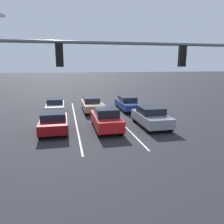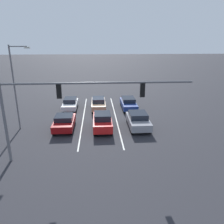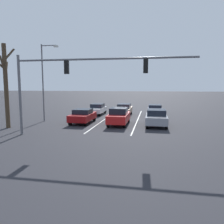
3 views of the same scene
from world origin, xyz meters
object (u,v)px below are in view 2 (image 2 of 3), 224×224
Objects in this scene: car_silver_rightlane_second at (70,103)px; traffic_signal_gantry at (65,99)px; car_gray_leftlane_front at (138,120)px; car_tan_midlane_second at (98,103)px; car_red_midlane_front at (102,121)px; street_lamp_right_shoulder at (16,83)px; car_maroon_rightlane_front at (64,122)px; car_navy_leftlane_second at (128,103)px.

traffic_signal_gantry reaches higher than car_silver_rightlane_second.
car_gray_leftlane_front is 0.32× the size of traffic_signal_gantry.
car_silver_rightlane_second is at bearing -3.75° from car_tan_midlane_second.
car_red_midlane_front is 0.93× the size of car_tan_midlane_second.
street_lamp_right_shoulder reaches higher than car_red_midlane_front.
street_lamp_right_shoulder is at bearing 56.82° from car_silver_rightlane_second.
car_tan_midlane_second is at bearing -100.74° from traffic_signal_gantry.
car_tan_midlane_second is at bearing -141.86° from street_lamp_right_shoulder.
traffic_signal_gantry is at bearing 95.77° from car_silver_rightlane_second.
street_lamp_right_shoulder reaches higher than car_gray_leftlane_front.
street_lamp_right_shoulder reaches higher than car_maroon_rightlane_front.
traffic_signal_gantry is (2.32, 12.22, 3.78)m from car_tan_midlane_second.
traffic_signal_gantry reaches higher than car_tan_midlane_second.
car_tan_midlane_second is 13.00m from traffic_signal_gantry.
street_lamp_right_shoulder is at bearing -49.19° from traffic_signal_gantry.
car_navy_leftlane_second is at bearing -152.82° from street_lamp_right_shoulder.
car_gray_leftlane_front is 9.24m from traffic_signal_gantry.
car_silver_rightlane_second is 0.53× the size of street_lamp_right_shoulder.
car_silver_rightlane_second is (7.47, -6.75, -0.05)m from car_gray_leftlane_front.
car_red_midlane_front is at bearing 2.16° from car_gray_leftlane_front.
traffic_signal_gantry is (6.21, 5.70, 3.77)m from car_gray_leftlane_front.
car_tan_midlane_second is at bearing -118.16° from car_maroon_rightlane_front.
car_silver_rightlane_second is at bearing -42.11° from car_gray_leftlane_front.
street_lamp_right_shoulder is at bearing -2.47° from car_gray_leftlane_front.
car_navy_leftlane_second is 0.58× the size of street_lamp_right_shoulder.
traffic_signal_gantry reaches higher than car_navy_leftlane_second.
car_silver_rightlane_second is 8.41m from street_lamp_right_shoulder.
car_maroon_rightlane_front is at bearing 40.87° from car_navy_leftlane_second.
car_maroon_rightlane_front is 0.94× the size of car_silver_rightlane_second.
car_gray_leftlane_front is 0.90× the size of car_tan_midlane_second.
car_gray_leftlane_front is 0.53× the size of street_lamp_right_shoulder.
car_red_midlane_front is 0.33× the size of traffic_signal_gantry.
street_lamp_right_shoulder reaches higher than car_tan_midlane_second.
car_silver_rightlane_second is 13.08m from traffic_signal_gantry.
car_red_midlane_front is 0.94× the size of car_navy_leftlane_second.
car_navy_leftlane_second reaches higher than car_silver_rightlane_second.
car_red_midlane_front is 3.76m from car_maroon_rightlane_front.
car_maroon_rightlane_front reaches higher than car_silver_rightlane_second.
car_red_midlane_front is at bearing 119.50° from car_silver_rightlane_second.
car_maroon_rightlane_front is at bearing -79.24° from traffic_signal_gantry.
street_lamp_right_shoulder is (4.09, 6.26, 3.86)m from car_silver_rightlane_second.
car_tan_midlane_second is (-3.42, -6.40, 0.04)m from car_maroon_rightlane_front.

